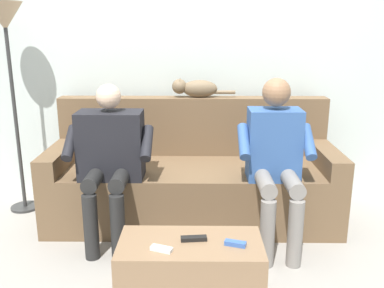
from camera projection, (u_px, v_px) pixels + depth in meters
ground_plane at (191, 262)px, 2.85m from camera, size 8.00×8.00×0.00m
back_wall at (193, 44)px, 3.67m from camera, size 5.28×0.06×2.74m
couch at (193, 179)px, 3.48m from camera, size 2.25×0.83×0.95m
coffee_table at (190, 272)px, 2.40m from camera, size 0.80×0.40×0.37m
person_left_seated at (275, 154)px, 2.96m from camera, size 0.52×0.59×1.18m
person_right_seated at (110, 154)px, 3.01m from camera, size 0.61×0.52×1.14m
cat_on_backrest at (195, 88)px, 3.56m from camera, size 0.53×0.13×0.16m
remote_white at (161, 249)px, 2.26m from camera, size 0.13×0.08×0.02m
remote_black at (194, 239)px, 2.37m from camera, size 0.15×0.06×0.02m
remote_blue at (235, 243)px, 2.31m from camera, size 0.12×0.07×0.03m
floor_lamp at (6, 35)px, 3.32m from camera, size 0.29×0.29×1.71m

